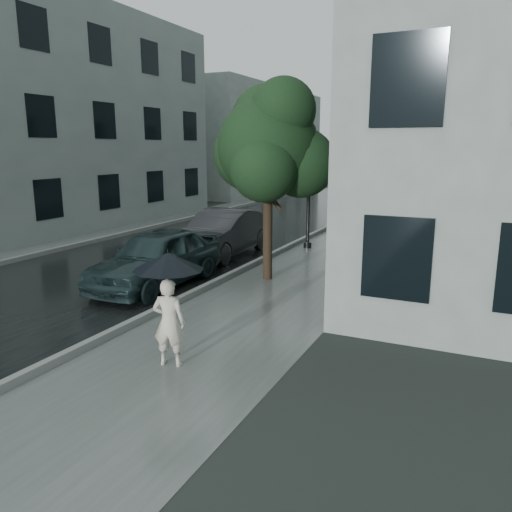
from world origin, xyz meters
The scene contains 14 objects.
ground centered at (0.00, 0.00, 0.00)m, with size 120.00×120.00×0.00m, color black.
sidewalk centered at (0.25, 12.00, 0.00)m, with size 3.50×60.00×0.01m, color slate.
kerb_near centered at (-1.57, 12.00, 0.07)m, with size 0.15×60.00×0.15m, color slate.
asphalt_road centered at (-5.08, 12.00, 0.00)m, with size 6.85×60.00×0.00m, color black.
kerb_far centered at (-8.57, 12.00, 0.07)m, with size 0.15×60.00×0.15m, color slate.
sidewalk_far centered at (-9.50, 12.00, 0.00)m, with size 1.70×60.00×0.01m, color #4C5451.
building_far_a centered at (-13.77, 8.00, 4.75)m, with size 7.02×20.00×9.50m.
building_far_b centered at (-13.77, 30.00, 4.00)m, with size 7.02×18.00×8.00m.
pedestrian centered at (0.15, -1.00, 0.74)m, with size 0.54×0.35×1.47m, color beige.
umbrella centered at (0.20, -1.02, 1.77)m, with size 1.37×1.37×1.02m.
street_tree centered at (-0.60, 4.81, 3.56)m, with size 3.41×3.10×5.22m.
lamp_post centered at (-1.17, 9.20, 2.91)m, with size 0.85×0.34×5.09m.
car_near centered at (-2.92, 2.88, 0.74)m, with size 1.73×4.31×1.47m, color #1B2C2E.
car_far centered at (-3.12, 6.80, 0.76)m, with size 1.59×4.55×1.50m, color #222426.
Camera 1 is at (4.67, -7.35, 3.54)m, focal length 35.00 mm.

